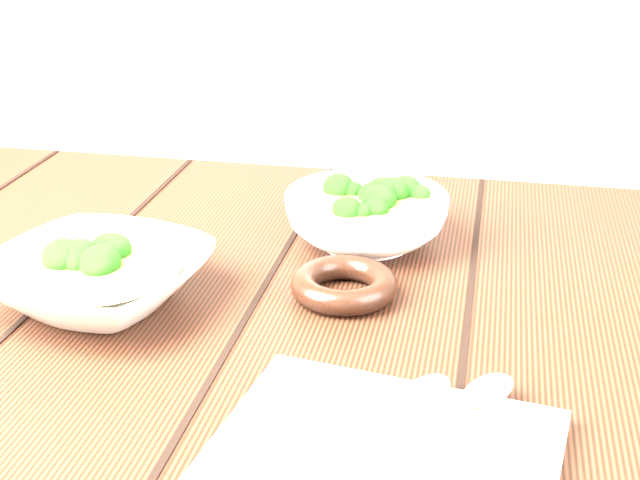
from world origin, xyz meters
The scene contains 7 objects.
table centered at (0.00, 0.00, 0.63)m, with size 1.20×0.80×0.75m.
soup_bowl_front centered at (-0.16, -0.02, 0.78)m, with size 0.23×0.23×0.06m.
soup_bowl_back centered at (0.06, 0.17, 0.78)m, with size 0.23×0.23×0.06m.
trivet centered at (0.06, 0.03, 0.76)m, with size 0.10×0.10×0.03m, color black.
napkin centered at (0.13, -0.22, 0.76)m, with size 0.24×0.19×0.01m, color beige.
spoon_left centered at (0.14, -0.17, 0.77)m, with size 0.10×0.19×0.01m.
spoon_right centered at (0.18, -0.16, 0.77)m, with size 0.11×0.18×0.01m.
Camera 1 is at (0.19, -0.72, 1.14)m, focal length 50.00 mm.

